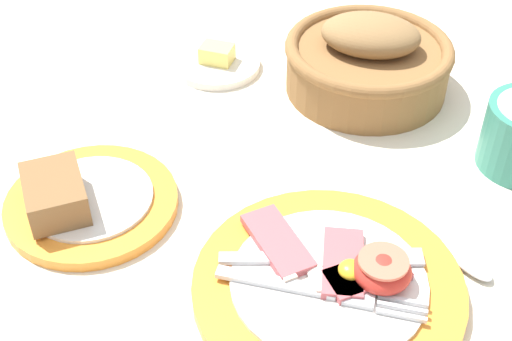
% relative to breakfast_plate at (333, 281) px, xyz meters
% --- Properties ---
extents(ground_plane, '(3.00, 3.00, 0.00)m').
position_rel_breakfast_plate_xyz_m(ground_plane, '(-0.06, -0.03, -0.01)').
color(ground_plane, beige).
extents(breakfast_plate, '(0.24, 0.24, 0.04)m').
position_rel_breakfast_plate_xyz_m(breakfast_plate, '(0.00, 0.00, 0.00)').
color(breakfast_plate, orange).
rests_on(breakfast_plate, ground_plane).
extents(bread_plate, '(0.17, 0.17, 0.05)m').
position_rel_breakfast_plate_xyz_m(bread_plate, '(-0.26, -0.03, 0.00)').
color(bread_plate, orange).
rests_on(bread_plate, ground_plane).
extents(bread_basket, '(0.20, 0.20, 0.10)m').
position_rel_breakfast_plate_xyz_m(bread_basket, '(-0.10, 0.31, 0.03)').
color(bread_basket, brown).
rests_on(bread_basket, ground_plane).
extents(butter_dish, '(0.11, 0.11, 0.03)m').
position_rel_breakfast_plate_xyz_m(butter_dish, '(-0.28, 0.26, -0.00)').
color(butter_dish, silver).
rests_on(butter_dish, ground_plane).
extents(teaspoon_by_saucer, '(0.18, 0.11, 0.01)m').
position_rel_breakfast_plate_xyz_m(teaspoon_by_saucer, '(0.12, 0.08, -0.01)').
color(teaspoon_by_saucer, silver).
rests_on(teaspoon_by_saucer, ground_plane).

